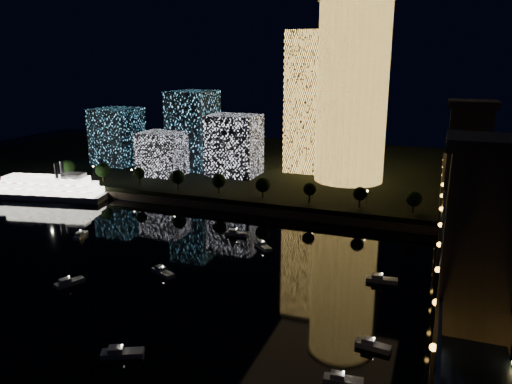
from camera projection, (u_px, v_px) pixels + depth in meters
ground at (182, 308)px, 126.13m from camera, size 520.00×520.00×0.00m
far_bank at (325, 170)px, 270.09m from camera, size 420.00×160.00×5.00m
seawall at (281, 212)px, 199.85m from camera, size 420.00×6.00×3.00m
tower_cylindrical at (352, 92)px, 227.21m from camera, size 34.00×34.00×82.46m
tower_rectangular at (311, 103)px, 250.37m from camera, size 21.78×21.78×69.29m
midrise_blocks at (178, 138)px, 257.90m from camera, size 92.92×42.71×40.04m
truss_bridge at (465, 282)px, 103.15m from camera, size 13.00×266.00×50.00m
riverboat at (42, 188)px, 224.45m from camera, size 58.85×22.55×17.39m
motorboats at (191, 283)px, 138.05m from camera, size 119.53×82.16×2.78m
esplanade_trees at (200, 179)px, 216.31m from camera, size 166.43×6.91×8.96m
street_lamps at (216, 180)px, 220.33m from camera, size 132.70×0.70×5.65m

